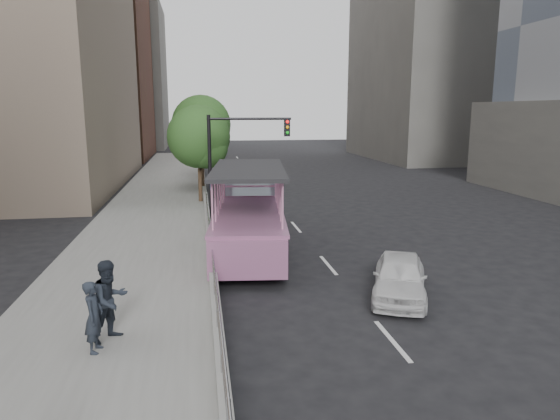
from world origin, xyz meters
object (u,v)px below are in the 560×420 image
Objects in this scene: duck_boat at (250,216)px; traffic_signal at (234,149)px; pedestrian_mid at (110,300)px; parking_sign at (212,209)px; street_tree_near at (201,139)px; pedestrian_near at (94,317)px; street_tree_far at (203,127)px; car at (400,277)px.

duck_boat is 5.99m from traffic_signal.
duck_boat is at bearing 17.61° from pedestrian_mid.
parking_sign is 9.55m from street_tree_near.
parking_sign reaches higher than pedestrian_near.
pedestrian_near is (-4.26, -8.98, -0.16)m from duck_boat.
street_tree_far is at bearing 90.39° from parking_sign.
duck_boat reaches higher than car.
traffic_signal is at bearing -65.02° from street_tree_near.
pedestrian_mid is at bearing -97.18° from street_tree_near.
street_tree_near reaches higher than duck_boat.
traffic_signal is (1.29, 5.87, 1.83)m from parking_sign.
duck_boat is 15.36m from street_tree_far.
pedestrian_mid is at bearing -107.14° from parking_sign.
duck_boat reaches higher than parking_sign.
pedestrian_mid is (-4.01, -8.43, -0.02)m from duck_boat.
parking_sign is at bearing -89.61° from street_tree_far.
street_tree_far is at bearing 37.19° from pedestrian_mid.
street_tree_near is (-1.81, 8.97, 2.57)m from duck_boat.
pedestrian_mid is 14.65m from traffic_signal.
street_tree_near is at bearing 35.85° from pedestrian_mid.
parking_sign is at bearing -11.10° from pedestrian_near.
parking_sign is 6.29m from traffic_signal.
car is 22.24m from street_tree_far.
car is at bearing -48.62° from parking_sign.
car is at bearing -59.22° from duck_boat.
pedestrian_near is at bearing -115.35° from duck_boat.
street_tree_near is (-5.56, 15.27, 3.19)m from car.
duck_boat is at bearing -87.78° from traffic_signal.
duck_boat is 7.36m from car.
street_tree_far reaches higher than car.
parking_sign is 15.53m from street_tree_far.
pedestrian_near is 0.85× the size of pedestrian_mid.
street_tree_near reaches higher than pedestrian_mid.
street_tree_far reaches higher than parking_sign.
car is at bearing -69.98° from street_tree_near.
traffic_signal is (3.79, 13.97, 2.27)m from pedestrian_mid.
parking_sign reaches higher than pedestrian_mid.
pedestrian_near is at bearing -97.75° from street_tree_near.
pedestrian_mid is 8.49m from parking_sign.
street_tree_far is at bearing 98.43° from traffic_signal.
pedestrian_near is at bearing -107.62° from parking_sign.
pedestrian_mid is 23.72m from street_tree_far.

